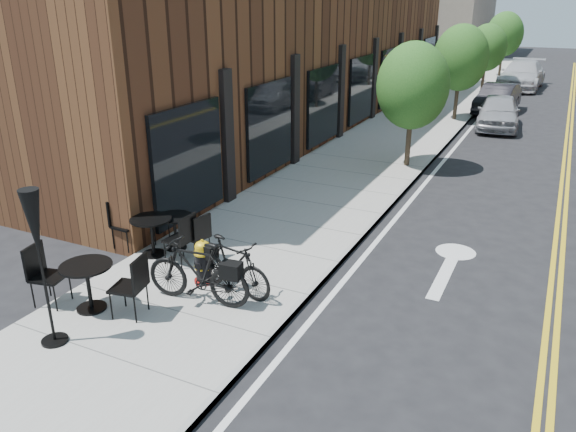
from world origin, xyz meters
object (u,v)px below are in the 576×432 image
Objects in this scene: bicycle_left at (198,272)px; bicycle_right at (232,266)px; bistro_set_b at (152,231)px; patio_umbrella at (36,236)px; parked_car_a at (498,112)px; parked_car_c at (522,75)px; fire_hydrant at (203,262)px; bistro_set_a at (88,280)px; parked_car_b at (497,99)px; bistro_set_c at (175,227)px.

bicycle_left is 1.11× the size of bicycle_right.
bicycle_left is at bearing -27.00° from bistro_set_b.
bistro_set_b is at bearing 101.08° from patio_umbrella.
patio_umbrella is at bearing -107.61° from parked_car_a.
bistro_set_b is at bearing -96.90° from parked_car_c.
bicycle_left is at bearing 158.45° from bicycle_right.
fire_hydrant is at bearing -14.09° from bistro_set_b.
parked_car_b is at bearing 67.89° from bistro_set_a.
bistro_set_a is at bearing -95.44° from parked_car_c.
bicycle_right is 0.43× the size of parked_car_b.
parked_car_b is at bearing 91.87° from parked_car_a.
parked_car_c reaches higher than bicycle_left.
bistro_set_a is at bearing -143.25° from fire_hydrant.
parked_car_a reaches higher than parked_car_b.
bistro_set_c is 19.72m from parked_car_b.
patio_umbrella is 0.63× the size of parked_car_a.
patio_umbrella is at bearing -128.04° from fire_hydrant.
bistro_set_a is 1.05× the size of bistro_set_b.
parked_car_a is at bearing -77.05° from parked_car_b.
bistro_set_b is 0.52m from bistro_set_c.
bistro_set_a is 1.14× the size of bistro_set_c.
bistro_set_a is 2.69m from bistro_set_c.
bistro_set_b is at bearing 85.41° from bicycle_right.
bicycle_right is 3.33m from patio_umbrella.
bicycle_right is 17.14m from parked_car_a.
bicycle_right is at bearing -92.18° from parked_car_c.
bistro_set_a is at bearing -108.85° from parked_car_a.
parked_car_c is at bearing 66.13° from fire_hydrant.
patio_umbrella is 23.29m from parked_car_b.
parked_car_c is (0.35, 8.47, 0.13)m from parked_car_b.
bicycle_right is at bearing 141.59° from bicycle_left.
fire_hydrant is at bearing 69.63° from patio_umbrella.
bicycle_left is 2.29m from bistro_set_b.
fire_hydrant is 28.93m from parked_car_c.
parked_car_c is (4.32, 30.43, 0.13)m from bistro_set_a.
bistro_set_a reaches higher than bistro_set_b.
parked_car_b is 8.48m from parked_car_c.
parked_car_a is at bearing -86.90° from parked_car_c.
bistro_set_c is at bearing -111.68° from parked_car_a.
bicycle_left is 0.48× the size of parked_car_b.
bistro_set_c reaches higher than fire_hydrant.
fire_hydrant is 3.17m from patio_umbrella.
bistro_set_c is (0.23, 0.47, -0.05)m from bistro_set_b.
bicycle_right reaches higher than bistro_set_c.
bistro_set_b is 0.49× the size of parked_car_b.
patio_umbrella is 31.72m from parked_car_c.
bicycle_left is 0.66m from bicycle_right.
bicycle_right and bistro_set_b have the same top height.
bicycle_right is at bearing -11.09° from bistro_set_b.
bistro_set_a is 1.61m from patio_umbrella.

